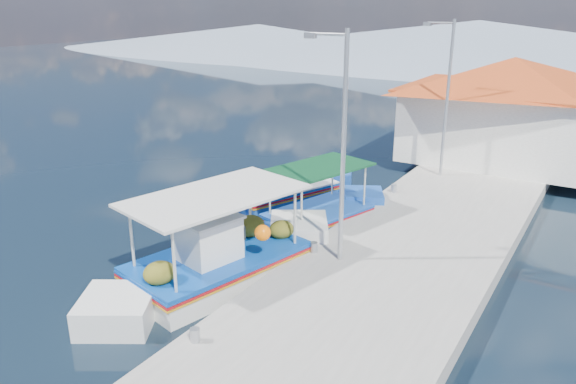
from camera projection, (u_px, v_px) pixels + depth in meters
The scene contains 9 objects.
ground at pixel (163, 264), 15.78m from camera, with size 160.00×160.00×0.00m, color black.
quay at pixel (432, 228), 17.61m from camera, with size 5.00×44.00×0.50m, color #A09C95.
bollards at pixel (363, 212), 17.91m from camera, with size 0.20×17.20×0.30m.
main_caique at pixel (220, 262), 14.72m from camera, with size 3.70×8.08×2.74m.
caique_green_canopy at pixel (318, 218), 18.20m from camera, with size 3.03×6.06×2.36m.
caique_blue_hull at pixel (282, 196), 20.29m from camera, with size 3.61×6.36×1.22m.
harbor_building at pixel (509, 107), 23.89m from camera, with size 10.49×10.49×4.40m.
lamp_post_near at pixel (341, 137), 13.91m from camera, with size 1.21×0.14×6.00m.
lamp_post_far at pixel (445, 91), 21.16m from camera, with size 1.21×0.14×6.00m.
Camera 1 is at (10.50, -10.28, 7.07)m, focal length 34.50 mm.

